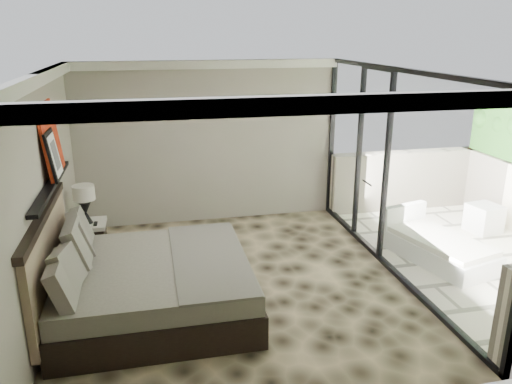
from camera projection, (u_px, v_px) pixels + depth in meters
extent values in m
plane|color=black|center=(234.00, 283.00, 6.73)|extent=(5.00, 5.00, 0.00)
cube|color=silver|center=(231.00, 72.00, 5.88)|extent=(4.50, 5.00, 0.02)
cube|color=gray|center=(208.00, 143.00, 8.62)|extent=(4.50, 0.02, 2.80)
cube|color=gray|center=(45.00, 196.00, 5.85)|extent=(0.02, 5.00, 2.80)
cube|color=white|center=(396.00, 174.00, 6.76)|extent=(0.08, 5.00, 2.80)
cube|color=silver|center=(479.00, 261.00, 7.52)|extent=(3.00, 5.00, 0.12)
cube|color=black|center=(51.00, 185.00, 5.92)|extent=(0.12, 2.20, 0.05)
cube|color=black|center=(157.00, 296.00, 6.04)|extent=(2.27, 2.16, 0.39)
cube|color=#626052|center=(155.00, 272.00, 5.94)|extent=(2.21, 2.10, 0.24)
cube|color=#4A4940|center=(209.00, 258.00, 6.04)|extent=(0.86, 2.14, 0.03)
cube|color=#7D6B50|center=(49.00, 263.00, 5.63)|extent=(0.08, 2.26, 1.08)
cube|color=black|center=(90.00, 239.00, 7.54)|extent=(0.63, 0.63, 0.51)
cone|color=black|center=(86.00, 218.00, 7.42)|extent=(0.18, 0.18, 0.16)
cone|color=black|center=(85.00, 207.00, 7.37)|extent=(0.18, 0.18, 0.16)
cylinder|color=beige|center=(84.00, 193.00, 7.30)|extent=(0.32, 0.32, 0.22)
cube|color=#A8110E|center=(50.00, 139.00, 6.17)|extent=(0.13, 0.90, 0.90)
cube|color=black|center=(54.00, 155.00, 6.01)|extent=(0.11, 0.50, 0.60)
cube|color=silver|center=(484.00, 218.00, 8.43)|extent=(0.55, 0.55, 0.47)
cube|color=silver|center=(439.00, 251.00, 7.38)|extent=(1.20, 1.78, 0.28)
cube|color=beige|center=(440.00, 240.00, 7.33)|extent=(1.14, 1.67, 0.08)
cube|color=silver|center=(404.00, 215.00, 7.93)|extent=(0.82, 0.33, 0.36)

